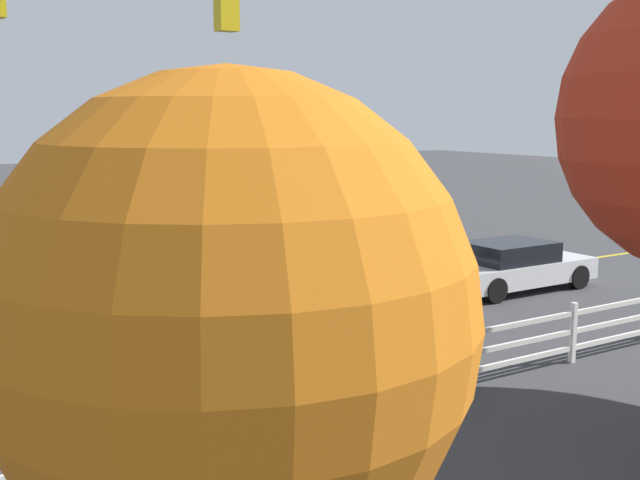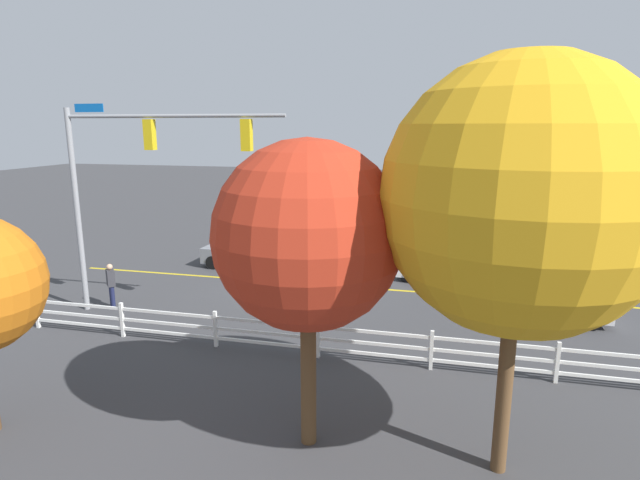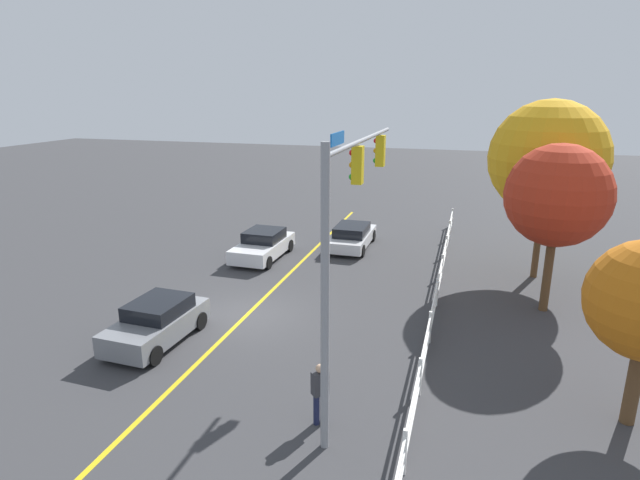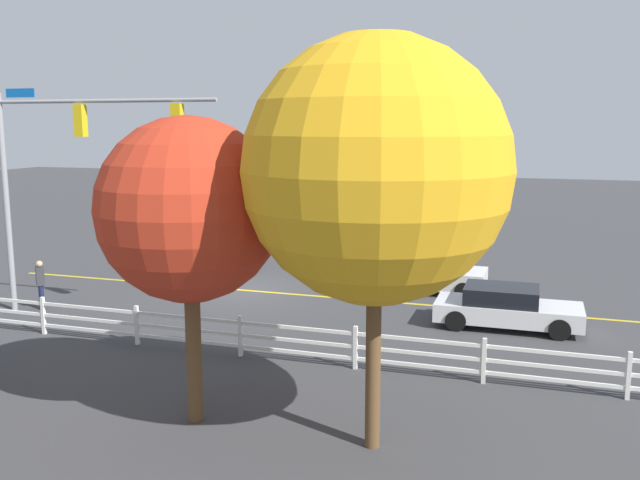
# 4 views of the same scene
# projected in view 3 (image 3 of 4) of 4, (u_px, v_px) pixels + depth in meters

# --- Properties ---
(ground_plane) EXTENTS (120.00, 120.00, 0.00)m
(ground_plane) POSITION_uv_depth(u_px,v_px,m) (246.00, 316.00, 19.67)
(ground_plane) COLOR #38383A
(lane_center_stripe) EXTENTS (28.00, 0.16, 0.01)m
(lane_center_stripe) POSITION_uv_depth(u_px,v_px,m) (283.00, 280.00, 23.35)
(lane_center_stripe) COLOR gold
(lane_center_stripe) RESTS_ON ground_plane
(signal_assembly) EXTENTS (7.95, 0.38, 7.41)m
(signal_assembly) POSITION_uv_depth(u_px,v_px,m) (350.00, 215.00, 13.17)
(signal_assembly) COLOR gray
(signal_assembly) RESTS_ON ground_plane
(car_0) EXTENTS (4.00, 2.06, 1.45)m
(car_0) POSITION_uv_depth(u_px,v_px,m) (157.00, 322.00, 17.48)
(car_0) COLOR slate
(car_0) RESTS_ON ground_plane
(car_1) EXTENTS (4.45, 1.93, 1.30)m
(car_1) POSITION_uv_depth(u_px,v_px,m) (352.00, 236.00, 27.98)
(car_1) COLOR silver
(car_1) RESTS_ON ground_plane
(car_2) EXTENTS (4.36, 2.08, 1.43)m
(car_2) POSITION_uv_depth(u_px,v_px,m) (263.00, 245.00, 26.25)
(car_2) COLOR silver
(car_2) RESTS_ON ground_plane
(pedestrian) EXTENTS (0.47, 0.47, 1.69)m
(pedestrian) POSITION_uv_depth(u_px,v_px,m) (320.00, 391.00, 13.09)
(pedestrian) COLOR #191E3F
(pedestrian) RESTS_ON ground_plane
(white_rail_fence) EXTENTS (26.10, 0.10, 1.15)m
(white_rail_fence) POSITION_uv_depth(u_px,v_px,m) (437.00, 292.00, 20.39)
(white_rail_fence) COLOR white
(white_rail_fence) RESTS_ON ground_plane
(tree_0) EXTENTS (3.82, 3.82, 6.47)m
(tree_0) POSITION_uv_depth(u_px,v_px,m) (558.00, 196.00, 18.91)
(tree_0) COLOR brown
(tree_0) RESTS_ON ground_plane
(tree_1) EXTENTS (5.01, 5.01, 7.96)m
(tree_1) POSITION_uv_depth(u_px,v_px,m) (548.00, 158.00, 22.24)
(tree_1) COLOR brown
(tree_1) RESTS_ON ground_plane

